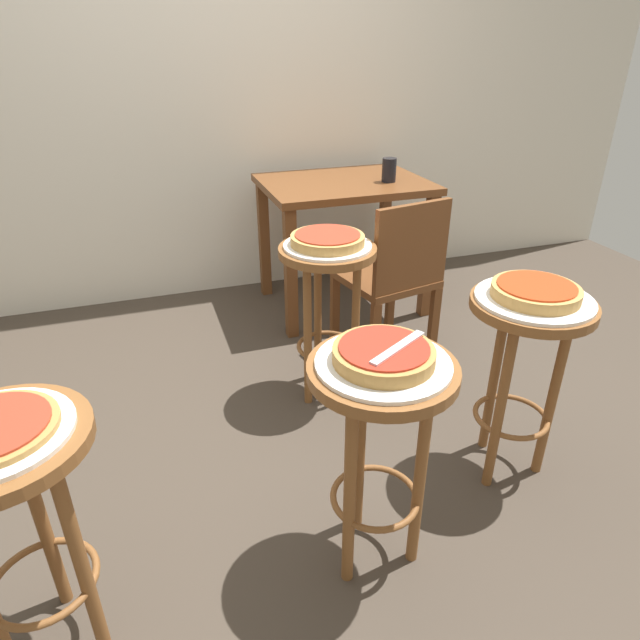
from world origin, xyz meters
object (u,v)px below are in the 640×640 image
Objects in this scene: pizza_foreground at (384,354)px; pizza_leftside at (536,291)px; serving_plate_leftside at (534,299)px; stool_rear at (327,286)px; dining_table at (344,203)px; stool_middle at (15,497)px; stool_foreground at (380,419)px; pizza_rear at (328,239)px; cup_near_edge at (389,170)px; serving_plate_foreground at (383,363)px; wooden_chair at (394,277)px; pizza_server_knife at (398,347)px; serving_plate_rear at (327,246)px; stool_leftside at (525,347)px.

pizza_leftside is (0.64, 0.21, -0.00)m from pizza_foreground.
serving_plate_leftside is 0.54× the size of stool_rear.
stool_rear is at bearing -115.14° from dining_table.
stool_middle is at bearing 179.49° from pizza_foreground.
pizza_rear is at bearing 79.68° from stool_foreground.
cup_near_edge reaches higher than serving_plate_leftside.
cup_near_edge is at bearing 83.93° from serving_plate_leftside.
serving_plate_foreground is at bearing -0.51° from stool_middle.
pizza_foreground is at bearing -0.51° from stool_middle.
dining_table is at bearing 64.86° from pizza_rear.
stool_middle is 2.33m from dining_table.
wooden_chair reaches higher than pizza_server_knife.
serving_plate_rear is (-0.48, 0.71, -0.03)m from pizza_leftside.
stool_rear is 0.19m from serving_plate_rear.
cup_near_edge is at bearing 50.30° from stool_rear.
stool_leftside is 1.93× the size of serving_plate_rear.
pizza_leftside is at bearing 17.75° from serving_plate_foreground.
pizza_leftside is 0.86m from serving_plate_rear.
pizza_foreground is 0.32× the size of wooden_chair.
stool_rear is 0.84× the size of wooden_chair.
wooden_chair is at bearing 62.25° from pizza_foreground.
pizza_leftside is 0.91m from wooden_chair.
stool_rear is at bearing 90.00° from serving_plate_rear.
serving_plate_rear is 0.03m from pizza_rear.
pizza_foreground is at bearing 116.46° from pizza_server_knife.
stool_rear is 3.24× the size of pizza_server_knife.
pizza_server_knife is at bearing -106.77° from dining_table.
pizza_leftside is (0.64, 0.21, 0.03)m from serving_plate_foreground.
stool_middle and stool_leftside have the same top height.
cup_near_edge reaches higher than stool_middle.
pizza_leftside is at bearing -56.20° from pizza_rear.
pizza_server_knife reaches higher than stool_middle.
serving_plate_foreground is 0.51× the size of stool_rear.
stool_middle is at bearing -172.86° from stool_leftside.
serving_plate_leftside is at bearing -96.07° from cup_near_edge.
serving_plate_foreground is 0.93m from pizza_rear.
serving_plate_leftside reaches higher than stool_leftside.
stool_rear is at bearing 123.80° from pizza_leftside.
pizza_leftside is 0.88m from stool_rear.
pizza_rear is at bearing 123.80° from stool_leftside.
serving_plate_rear is at bearing 39.56° from stool_middle.
wooden_chair is (0.56, 1.07, -0.07)m from stool_foreground.
stool_foreground is 0.93m from stool_middle.
serving_plate_foreground reaches higher than stool_middle.
stool_rear is at bearing 39.56° from stool_middle.
serving_plate_rear is at bearing -129.70° from cup_near_edge.
dining_table is at bearing 72.17° from pizza_foreground.
serving_plate_leftside is at bearing 17.75° from pizza_foreground.
serving_plate_rear reaches higher than stool_foreground.
serving_plate_rear reaches higher than stool_leftside.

